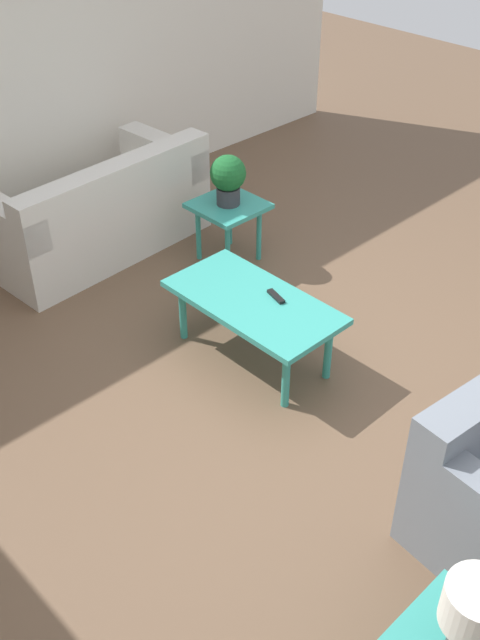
# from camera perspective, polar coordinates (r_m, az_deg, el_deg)

# --- Properties ---
(ground_plane) EXTENTS (14.00, 14.00, 0.00)m
(ground_plane) POSITION_cam_1_polar(r_m,az_deg,el_deg) (4.77, 4.21, -4.82)
(ground_plane) COLOR brown
(wall_right) EXTENTS (0.12, 7.20, 2.70)m
(wall_right) POSITION_cam_1_polar(r_m,az_deg,el_deg) (6.30, -17.23, 18.44)
(wall_right) COLOR silver
(wall_right) RESTS_ON ground_plane
(sofa) EXTENTS (0.99, 1.80, 0.82)m
(sofa) POSITION_cam_1_polar(r_m,az_deg,el_deg) (6.06, -10.88, 7.99)
(sofa) COLOR silver
(sofa) RESTS_ON ground_plane
(coffee_table) EXTENTS (1.14, 0.58, 0.46)m
(coffee_table) POSITION_cam_1_polar(r_m,az_deg,el_deg) (4.72, 1.02, 1.08)
(coffee_table) COLOR teal
(coffee_table) RESTS_ON ground_plane
(side_table_plant) EXTENTS (0.50, 0.50, 0.48)m
(side_table_plant) POSITION_cam_1_polar(r_m,az_deg,el_deg) (5.77, -0.89, 8.17)
(side_table_plant) COLOR teal
(side_table_plant) RESTS_ON ground_plane
(potted_plant) EXTENTS (0.27, 0.27, 0.39)m
(potted_plant) POSITION_cam_1_polar(r_m,az_deg,el_deg) (5.63, -0.92, 10.82)
(potted_plant) COLOR #333338
(potted_plant) RESTS_ON side_table_plant
(table_lamp) EXTENTS (0.26, 0.26, 0.37)m
(table_lamp) POSITION_cam_1_polar(r_m,az_deg,el_deg) (2.97, 17.49, -20.56)
(table_lamp) COLOR #333333
(table_lamp) RESTS_ON side_table_lamp
(remote_control) EXTENTS (0.16, 0.08, 0.02)m
(remote_control) POSITION_cam_1_polar(r_m,az_deg,el_deg) (4.70, 2.76, 1.81)
(remote_control) COLOR black
(remote_control) RESTS_ON coffee_table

